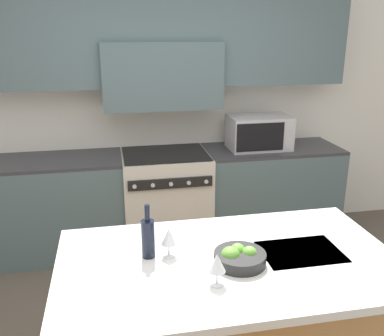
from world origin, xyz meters
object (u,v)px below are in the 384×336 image
(fruit_bowl, at_px, (239,257))
(wine_glass_near, at_px, (217,264))
(microwave, at_px, (259,132))
(wine_glass_far, at_px, (169,237))
(wine_bottle, at_px, (148,237))
(range_stove, at_px, (166,200))

(fruit_bowl, bearing_deg, wine_glass_near, -134.41)
(microwave, xyz_separation_m, wine_glass_far, (-1.15, -1.83, -0.09))
(wine_bottle, height_order, wine_glass_far, wine_bottle)
(range_stove, bearing_deg, wine_glass_far, -97.05)
(microwave, relative_size, wine_bottle, 1.97)
(range_stove, xyz_separation_m, microwave, (0.93, 0.02, 0.62))
(microwave, bearing_deg, wine_glass_near, -114.30)
(range_stove, distance_m, microwave, 1.12)
(microwave, bearing_deg, wine_bottle, -124.73)
(microwave, relative_size, wine_glass_near, 3.63)
(microwave, bearing_deg, fruit_bowl, -112.19)
(wine_glass_near, bearing_deg, wine_bottle, 132.15)
(range_stove, bearing_deg, wine_bottle, -100.47)
(range_stove, bearing_deg, wine_glass_near, -91.06)
(microwave, relative_size, fruit_bowl, 2.17)
(wine_glass_near, bearing_deg, range_stove, 88.94)
(wine_glass_near, distance_m, wine_glass_far, 0.36)
(range_stove, bearing_deg, fruit_bowl, -86.47)
(wine_bottle, relative_size, wine_glass_far, 1.84)
(range_stove, height_order, wine_glass_far, wine_glass_far)
(wine_bottle, height_order, fruit_bowl, wine_bottle)
(range_stove, distance_m, wine_glass_far, 1.90)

